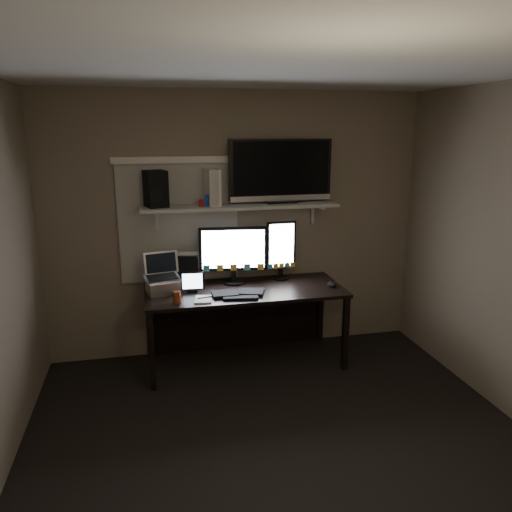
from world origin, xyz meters
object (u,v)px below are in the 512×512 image
object	(u,v)px
mouse	(332,285)
monitor_landscape	(233,255)
game_console	(212,187)
speaker	(156,189)
laptop	(162,274)
tv	(281,171)
monitor_portrait	(281,250)
keyboard	(238,293)
cup	(177,297)
tablet	(192,282)
desk	(242,303)

from	to	relation	value
mouse	monitor_landscape	bearing A→B (deg)	146.85
monitor_landscape	mouse	world-z (taller)	monitor_landscape
monitor_landscape	game_console	size ratio (longest dim) A/B	1.95
speaker	monitor_landscape	bearing A→B (deg)	-16.91
monitor_landscape	laptop	distance (m)	0.69
tv	game_console	world-z (taller)	tv
monitor_portrait	keyboard	world-z (taller)	monitor_portrait
keyboard	tv	xyz separation A→B (m)	(0.48, 0.38, 1.03)
cup	tv	world-z (taller)	tv
monitor_landscape	tablet	distance (m)	0.48
monitor_landscape	speaker	bearing A→B (deg)	-175.04
monitor_landscape	keyboard	xyz separation A→B (m)	(-0.02, -0.34, -0.27)
tablet	tv	world-z (taller)	tv
tablet	cup	bearing A→B (deg)	-116.03
monitor_landscape	keyboard	bearing A→B (deg)	-87.00
mouse	game_console	size ratio (longest dim) A/B	0.34
desk	laptop	size ratio (longest dim) A/B	5.22
tv	speaker	world-z (taller)	tv
speaker	desk	bearing A→B (deg)	-22.18
speaker	mouse	bearing A→B (deg)	-26.91
laptop	tv	size ratio (longest dim) A/B	0.36
mouse	speaker	world-z (taller)	speaker
desk	monitor_landscape	distance (m)	0.47
monitor_portrait	tv	xyz separation A→B (m)	(-0.01, -0.00, 0.75)
keyboard	cup	bearing A→B (deg)	-162.65
desk	speaker	world-z (taller)	speaker
keyboard	speaker	xyz separation A→B (m)	(-0.66, 0.36, 0.90)
monitor_portrait	game_console	distance (m)	0.90
desk	monitor_landscape	bearing A→B (deg)	134.33
tv	monitor_landscape	bearing A→B (deg)	-176.66
laptop	cup	size ratio (longest dim) A/B	3.53
monitor_portrait	tablet	distance (m)	0.93
monitor_landscape	cup	xyz separation A→B (m)	(-0.56, -0.43, -0.23)
tablet	speaker	distance (m)	0.88
laptop	cup	xyz separation A→B (m)	(0.11, -0.28, -0.12)
laptop	monitor_landscape	bearing A→B (deg)	0.77
monitor_landscape	cup	world-z (taller)	monitor_landscape
monitor_landscape	game_console	world-z (taller)	game_console
monitor_portrait	tv	world-z (taller)	tv
monitor_landscape	keyboard	size ratio (longest dim) A/B	1.36
monitor_portrait	cup	distance (m)	1.16
monitor_portrait	game_console	size ratio (longest dim) A/B	1.77
speaker	keyboard	bearing A→B (deg)	-43.90
monitor_landscape	keyboard	distance (m)	0.43
desk	game_console	distance (m)	1.12
desk	cup	size ratio (longest dim) A/B	18.45
cup	laptop	bearing A→B (deg)	111.07
laptop	game_console	world-z (taller)	game_console
desk	cup	distance (m)	0.76
game_console	desk	bearing A→B (deg)	-32.71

